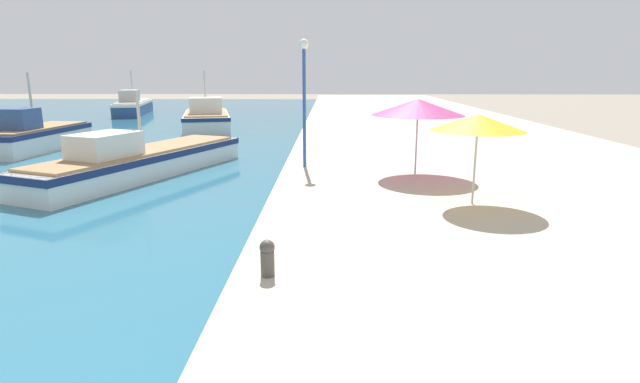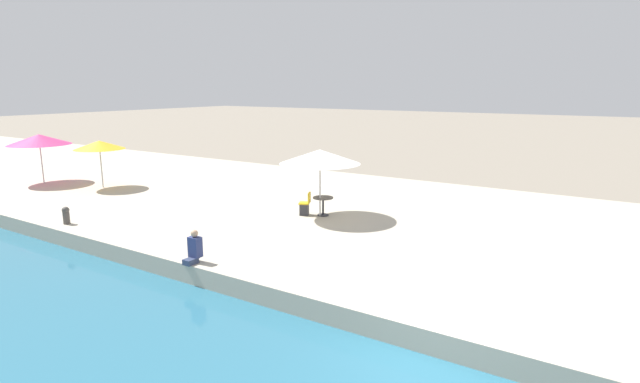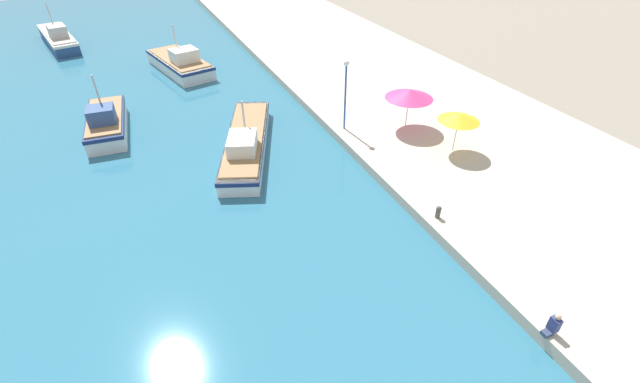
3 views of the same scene
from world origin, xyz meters
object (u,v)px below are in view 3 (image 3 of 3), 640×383
at_px(fishing_boat_mid, 106,122).
at_px(fishing_boat_far, 180,63).
at_px(mooring_bollard, 438,212).
at_px(cafe_umbrella_striped, 409,94).
at_px(fishing_boat_distant, 58,37).
at_px(person_at_quay, 553,325).
at_px(fishing_boat_near, 246,142).
at_px(lamppost, 346,84).
at_px(cafe_umbrella_white, 459,117).

height_order(fishing_boat_mid, fishing_boat_far, fishing_boat_far).
bearing_deg(fishing_boat_far, mooring_bollard, -87.72).
xyz_separation_m(fishing_boat_mid, cafe_umbrella_striped, (18.16, -8.56, 2.07)).
bearing_deg(fishing_boat_far, fishing_boat_distant, 114.73).
bearing_deg(person_at_quay, fishing_boat_near, 108.35).
bearing_deg(person_at_quay, fishing_boat_far, 102.00).
height_order(fishing_boat_near, cafe_umbrella_striped, fishing_boat_near).
distance_m(fishing_boat_near, cafe_umbrella_striped, 10.80).
height_order(fishing_boat_mid, person_at_quay, fishing_boat_mid).
relative_size(fishing_boat_distant, cafe_umbrella_striped, 3.32).
relative_size(mooring_bollard, lamppost, 0.14).
bearing_deg(person_at_quay, cafe_umbrella_striped, 74.65).
xyz_separation_m(fishing_boat_near, lamppost, (6.49, -0.79, 3.01)).
xyz_separation_m(fishing_boat_far, person_at_quay, (7.28, -34.24, 0.19)).
bearing_deg(mooring_bollard, cafe_umbrella_white, 45.40).
height_order(fishing_boat_near, fishing_boat_distant, fishing_boat_distant).
height_order(fishing_boat_mid, cafe_umbrella_white, fishing_boat_mid).
bearing_deg(lamppost, fishing_boat_mid, 153.59).
xyz_separation_m(fishing_boat_far, lamppost, (7.78, -16.96, 2.86)).
relative_size(fishing_boat_mid, cafe_umbrella_striped, 2.23).
relative_size(fishing_boat_far, fishing_boat_distant, 0.85).
xyz_separation_m(cafe_umbrella_white, person_at_quay, (-5.24, -12.02, -1.73)).
xyz_separation_m(fishing_boat_far, cafe_umbrella_striped, (11.62, -18.41, 2.06)).
bearing_deg(fishing_boat_distant, lamppost, -70.86).
bearing_deg(person_at_quay, fishing_boat_distant, 110.35).
xyz_separation_m(fishing_boat_mid, mooring_bollard, (14.19, -17.31, 0.13)).
relative_size(fishing_boat_mid, lamppost, 1.51).
distance_m(fishing_boat_near, lamppost, 7.19).
relative_size(fishing_boat_far, person_at_quay, 9.00).
xyz_separation_m(fishing_boat_near, mooring_bollard, (6.36, -10.99, 0.26)).
distance_m(fishing_boat_near, cafe_umbrella_white, 12.92).
bearing_deg(mooring_bollard, fishing_boat_distant, 114.01).
bearing_deg(cafe_umbrella_striped, lamppost, 159.27).
relative_size(cafe_umbrella_striped, lamppost, 0.68).
bearing_deg(fishing_boat_distant, fishing_boat_near, -80.31).
bearing_deg(lamppost, cafe_umbrella_white, -47.99).
bearing_deg(fishing_boat_mid, fishing_boat_distant, 103.40).
distance_m(fishing_boat_mid, fishing_boat_distant, 23.19).
relative_size(fishing_boat_near, cafe_umbrella_striped, 3.41).
height_order(fishing_boat_distant, cafe_umbrella_striped, fishing_boat_distant).
bearing_deg(fishing_boat_mid, fishing_boat_near, -34.75).
height_order(fishing_boat_far, lamppost, lamppost).
relative_size(person_at_quay, lamppost, 0.21).
bearing_deg(cafe_umbrella_striped, person_at_quay, -105.35).
distance_m(fishing_boat_mid, fishing_boat_far, 11.82).
bearing_deg(lamppost, fishing_boat_near, 173.10).
distance_m(fishing_boat_mid, cafe_umbrella_striped, 20.19).
height_order(fishing_boat_far, cafe_umbrella_striped, fishing_boat_far).
relative_size(fishing_boat_near, mooring_bollard, 16.11).
height_order(fishing_boat_near, cafe_umbrella_white, fishing_boat_near).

